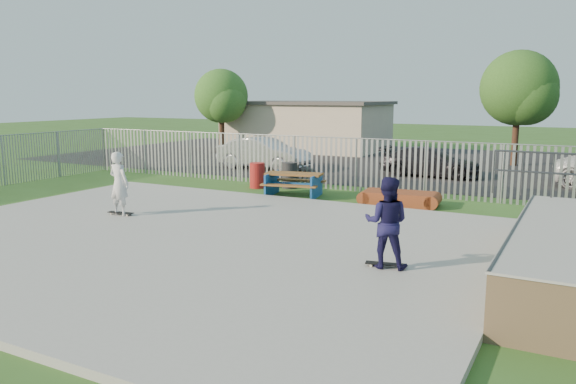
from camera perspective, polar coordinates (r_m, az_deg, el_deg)
The scene contains 17 objects.
ground at distance 14.16m, azimuth -10.53°, elevation -5.00°, with size 120.00×120.00×0.00m, color #33591E.
concrete_slab at distance 14.14m, azimuth -10.54°, elevation -4.71°, with size 15.00×12.00×0.15m, color #9B9B96.
fence at distance 17.23m, azimuth 1.56°, elevation 1.19°, with size 26.04×16.02×2.00m.
picnic_table at distance 20.07m, azimuth 0.60°, elevation 0.77°, with size 2.29×2.01×0.85m.
funbox at distance 18.89m, azimuth 11.24°, elevation -0.63°, with size 2.29×1.31×0.44m.
trash_bin_red at distance 21.94m, azimuth -3.14°, elevation 1.70°, with size 0.59×0.59×0.99m, color maroon.
trash_bin_grey at distance 21.89m, azimuth 0.17°, elevation 1.71°, with size 0.60×0.60×1.00m, color black.
parking_lot at distance 31.08m, azimuth 11.89°, elevation 2.99°, with size 40.00×18.00×0.02m, color black.
car_silver at distance 27.40m, azimuth -2.49°, elevation 3.94°, with size 1.63×4.67×1.54m, color silver.
car_dark at distance 25.74m, azimuth 14.24°, elevation 2.99°, with size 1.80×4.43×1.29m, color black.
building at distance 37.58m, azimuth 1.90°, elevation 6.78°, with size 10.40×6.40×3.20m.
tree_left at distance 36.25m, azimuth -6.81°, elevation 9.64°, with size 3.40×3.40×5.24m.
tree_mid at distance 31.00m, azimuth 22.38°, elevation 9.72°, with size 3.78×3.78×5.84m.
skateboard_a at distance 11.60m, azimuth 9.86°, elevation -7.32°, with size 0.82×0.35×0.08m.
skateboard_b at distance 17.02m, azimuth -16.63°, elevation -2.10°, with size 0.82×0.30×0.08m.
skater_navy at distance 11.38m, azimuth 9.99°, elevation -3.07°, with size 0.90×0.70×1.84m, color #15133B.
skater_white at distance 16.87m, azimuth -16.78°, elevation 0.83°, with size 0.67×0.44×1.84m, color silver.
Camera 1 is at (8.63, -10.64, 3.57)m, focal length 35.00 mm.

